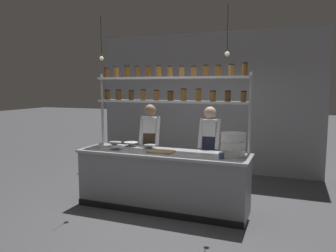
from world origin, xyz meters
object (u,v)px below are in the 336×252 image
container_stack (233,145)px  prep_bowl_near_left (116,148)px  prep_bowl_near_right (131,144)px  serving_cup_front (101,146)px  prep_bowl_center_back (150,147)px  chef_center (210,147)px  cutting_board (161,152)px  serving_cup_by_board (222,156)px  prep_bowl_center_front (115,144)px  chef_left (150,143)px  spice_shelf_unit (169,92)px

container_stack → prep_bowl_near_left: container_stack is taller
prep_bowl_near_right → serving_cup_front: 0.52m
prep_bowl_near_right → prep_bowl_center_back: bearing=-10.9°
chef_center → prep_bowl_near_right: bearing=-165.8°
chef_center → cutting_board: size_ratio=4.03×
cutting_board → serving_cup_front: serving_cup_front is taller
chef_center → serving_cup_by_board: 0.93m
container_stack → serving_cup_front: bearing=-175.7°
chef_center → prep_bowl_center_front: bearing=-165.3°
container_stack → prep_bowl_near_left: size_ratio=1.83×
serving_cup_front → prep_bowl_near_left: bearing=-4.2°
chef_left → serving_cup_front: size_ratio=18.26×
serving_cup_by_board → spice_shelf_unit: bearing=153.1°
chef_left → prep_bowl_near_left: 0.74m
prep_bowl_center_front → prep_bowl_center_back: size_ratio=1.19×
chef_center → prep_bowl_center_front: size_ratio=6.49×
chef_center → cutting_board: 0.94m
prep_bowl_center_front → serving_cup_front: bearing=-111.1°
spice_shelf_unit → prep_bowl_center_back: (-0.30, -0.13, -0.92)m
prep_bowl_near_left → prep_bowl_center_front: size_ratio=0.84×
prep_bowl_near_right → serving_cup_front: (-0.37, -0.36, 0.01)m
spice_shelf_unit → serving_cup_by_board: size_ratio=30.64×
cutting_board → prep_bowl_center_back: 0.39m
spice_shelf_unit → prep_bowl_near_left: bearing=-149.7°
serving_cup_by_board → prep_bowl_near_right: bearing=165.2°
serving_cup_by_board → chef_center: bearing=114.3°
chef_center → prep_bowl_center_back: bearing=-155.2°
spice_shelf_unit → prep_bowl_center_front: (-0.96, -0.16, -0.91)m
serving_cup_by_board → prep_bowl_center_back: bearing=164.1°
spice_shelf_unit → cutting_board: size_ratio=6.61×
container_stack → spice_shelf_unit: bearing=166.9°
serving_cup_front → cutting_board: bearing=2.2°
spice_shelf_unit → cutting_board: 1.01m
serving_cup_front → serving_cup_by_board: (2.05, -0.08, -0.00)m
prep_bowl_center_back → chef_left: bearing=112.8°
prep_bowl_near_left → serving_cup_front: 0.31m
prep_bowl_center_front → serving_cup_by_board: bearing=-10.0°
chef_center → container_stack: bearing=-53.1°
container_stack → cutting_board: 1.13m
prep_bowl_center_back → serving_cup_by_board: serving_cup_by_board is taller
spice_shelf_unit → container_stack: 1.38m
chef_left → prep_bowl_near_right: 0.38m
chef_center → prep_bowl_center_front: (-1.57, -0.50, 0.03)m
chef_left → container_stack: bearing=-29.7°
container_stack → prep_bowl_center_back: container_stack is taller
chef_left → prep_bowl_center_front: bearing=-154.4°
chef_left → serving_cup_front: bearing=-144.9°
spice_shelf_unit → chef_left: (-0.46, 0.24, -0.93)m
cutting_board → serving_cup_front: (-1.06, -0.04, 0.03)m
cutting_board → serving_cup_front: size_ratio=4.47×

